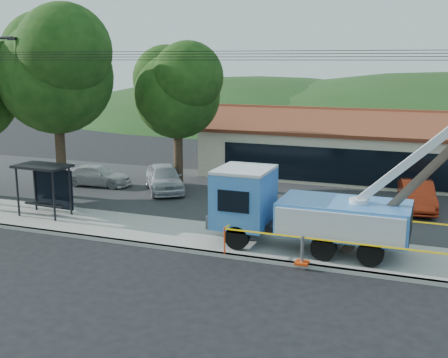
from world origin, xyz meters
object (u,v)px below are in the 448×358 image
Objects in this scene: utility_truck at (304,208)px; car_red at (416,211)px; car_silver at (165,193)px; car_white at (98,187)px; bus_shelter at (46,178)px.

utility_truck is 2.78× the size of car_red.
car_silver is 1.12× the size of car_white.
bus_shelter is at bearing -173.28° from car_white.
utility_truck is 16.55m from car_white.
utility_truck is at bearing 0.77° from bus_shelter.
car_red is at bearing -30.19° from car_silver.
bus_shelter reaches higher than car_white.
car_silver is 1.07× the size of car_red.
car_silver is at bearing -94.84° from car_white.
car_red reaches higher than car_white.
car_red is at bearing 26.87° from bus_shelter.
car_white is at bearing 174.17° from car_red.
utility_truck is 12.64m from car_silver.
car_red is 18.92m from car_white.
utility_truck reaches higher than bus_shelter.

